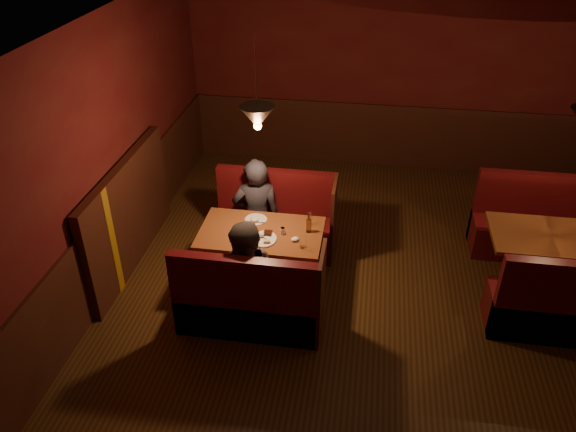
% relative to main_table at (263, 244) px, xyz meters
% --- Properties ---
extents(room, '(6.02, 7.02, 2.92)m').
position_rel_main_table_xyz_m(room, '(1.01, -0.15, 0.50)').
color(room, '#3C220D').
rests_on(room, ground).
extents(main_table, '(1.35, 0.82, 0.94)m').
position_rel_main_table_xyz_m(main_table, '(0.00, 0.00, 0.00)').
color(main_table, brown).
rests_on(main_table, ground).
extents(main_bench_far, '(1.48, 0.53, 1.01)m').
position_rel_main_table_xyz_m(main_bench_far, '(0.01, 0.76, -0.23)').
color(main_bench_far, '#4B1411').
rests_on(main_bench_far, ground).
extents(main_bench_near, '(1.48, 0.53, 1.01)m').
position_rel_main_table_xyz_m(main_bench_near, '(0.01, -0.76, -0.23)').
color(main_bench_near, '#4B1411').
rests_on(main_bench_near, ground).
extents(second_table, '(1.27, 0.81, 0.72)m').
position_rel_main_table_xyz_m(second_table, '(3.11, 0.42, -0.02)').
color(second_table, brown).
rests_on(second_table, ground).
extents(second_bench_far, '(1.41, 0.53, 1.00)m').
position_rel_main_table_xyz_m(second_bench_far, '(3.14, 1.18, -0.24)').
color(second_bench_far, '#4B1411').
rests_on(second_bench_far, ground).
extents(second_bench_near, '(1.41, 0.53, 1.00)m').
position_rel_main_table_xyz_m(second_bench_near, '(3.14, -0.34, -0.24)').
color(second_bench_near, '#4B1411').
rests_on(second_bench_near, ground).
extents(diner_a, '(0.65, 0.50, 1.59)m').
position_rel_main_table_xyz_m(diner_a, '(-0.21, 0.69, 0.24)').
color(diner_a, '#2D2C36').
rests_on(diner_a, ground).
extents(diner_b, '(0.82, 0.67, 1.56)m').
position_rel_main_table_xyz_m(diner_b, '(0.00, -0.66, 0.23)').
color(diner_b, '#3F3934').
rests_on(diner_b, ground).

